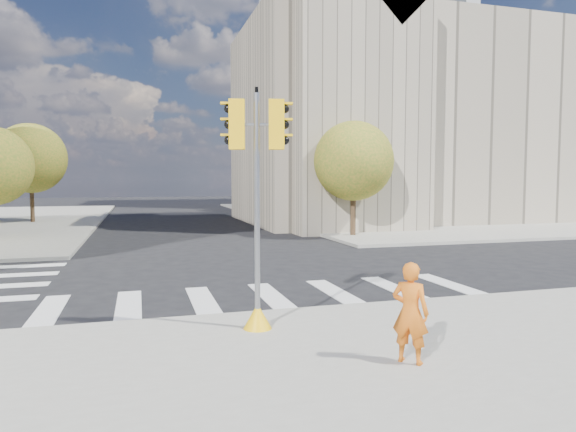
{
  "coord_description": "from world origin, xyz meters",
  "views": [
    {
      "loc": [
        -3.42,
        -15.05,
        3.08
      ],
      "look_at": [
        0.45,
        -1.81,
        2.1
      ],
      "focal_mm": 32.0,
      "sensor_mm": 36.0,
      "label": 1
    }
  ],
  "objects_px": {
    "traffic_signal": "(257,228)",
    "photographer": "(410,312)",
    "lamp_far": "(275,162)",
    "lamp_near": "(335,155)"
  },
  "relations": [
    {
      "from": "traffic_signal",
      "to": "photographer",
      "type": "bearing_deg",
      "value": -38.57
    },
    {
      "from": "lamp_far",
      "to": "traffic_signal",
      "type": "relative_size",
      "value": 1.73
    },
    {
      "from": "photographer",
      "to": "lamp_near",
      "type": "bearing_deg",
      "value": -61.51
    },
    {
      "from": "lamp_near",
      "to": "traffic_signal",
      "type": "distance_m",
      "value": 21.57
    },
    {
      "from": "lamp_far",
      "to": "photographer",
      "type": "relative_size",
      "value": 4.97
    },
    {
      "from": "photographer",
      "to": "traffic_signal",
      "type": "bearing_deg",
      "value": -5.89
    },
    {
      "from": "lamp_near",
      "to": "photographer",
      "type": "distance_m",
      "value": 23.35
    },
    {
      "from": "lamp_near",
      "to": "lamp_far",
      "type": "xyz_separation_m",
      "value": [
        0.0,
        14.0,
        0.0
      ]
    },
    {
      "from": "lamp_near",
      "to": "photographer",
      "type": "height_order",
      "value": "lamp_near"
    },
    {
      "from": "lamp_far",
      "to": "lamp_near",
      "type": "bearing_deg",
      "value": -90.0
    }
  ]
}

